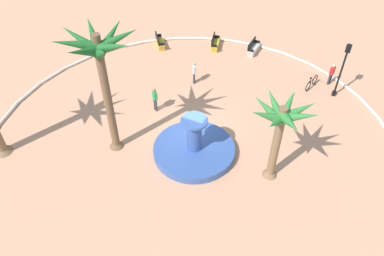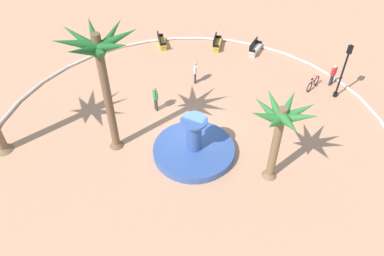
% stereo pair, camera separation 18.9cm
% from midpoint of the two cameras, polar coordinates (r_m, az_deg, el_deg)
% --- Properties ---
extents(ground_plane, '(80.00, 80.00, 0.00)m').
position_cam_midpoint_polar(ground_plane, '(21.46, 0.13, -1.23)').
color(ground_plane, tan).
extents(plaza_curb, '(23.56, 23.56, 0.20)m').
position_cam_midpoint_polar(plaza_curb, '(21.39, 0.13, -1.03)').
color(plaza_curb, silver).
rests_on(plaza_curb, ground).
extents(fountain, '(4.53, 4.53, 2.45)m').
position_cam_midpoint_polar(fountain, '(20.22, 0.57, -3.27)').
color(fountain, '#38569E').
rests_on(fountain, ground).
extents(palm_tree_near_fountain, '(3.90, 3.80, 7.26)m').
position_cam_midpoint_polar(palm_tree_near_fountain, '(17.84, -13.86, 10.31)').
color(palm_tree_near_fountain, brown).
rests_on(palm_tree_near_fountain, ground).
extents(palm_tree_by_curb, '(3.25, 3.28, 4.80)m').
position_cam_midpoint_polar(palm_tree_by_curb, '(17.25, 13.95, 0.80)').
color(palm_tree_by_curb, brown).
rests_on(palm_tree_by_curb, ground).
extents(bench_east, '(0.92, 1.68, 1.00)m').
position_cam_midpoint_polar(bench_east, '(29.60, 4.09, 12.92)').
color(bench_east, gold).
rests_on(bench_east, ground).
extents(bench_west, '(0.52, 1.61, 1.00)m').
position_cam_midpoint_polar(bench_west, '(29.27, 10.01, 12.02)').
color(bench_west, beige).
rests_on(bench_west, ground).
extents(bench_north, '(1.41, 1.55, 1.00)m').
position_cam_midpoint_polar(bench_north, '(29.85, -4.59, 13.16)').
color(bench_north, gold).
rests_on(bench_north, ground).
extents(lamppost, '(0.32, 0.32, 3.89)m').
position_cam_midpoint_polar(lamppost, '(25.04, 22.91, 8.78)').
color(lamppost, black).
rests_on(lamppost, ground).
extents(bicycle_red_frame, '(0.56, 1.68, 0.94)m').
position_cam_midpoint_polar(bicycle_red_frame, '(26.28, 18.58, 6.62)').
color(bicycle_red_frame, black).
rests_on(bicycle_red_frame, ground).
extents(person_cyclist_helmet, '(0.34, 0.48, 1.60)m').
position_cam_midpoint_polar(person_cyclist_helmet, '(26.76, 21.39, 7.86)').
color(person_cyclist_helmet, '#33333D').
rests_on(person_cyclist_helmet, ground).
extents(person_cyclist_photo, '(0.47, 0.35, 1.67)m').
position_cam_midpoint_polar(person_cyclist_photo, '(22.81, -5.49, 4.69)').
color(person_cyclist_photo, '#33333D').
rests_on(person_cyclist_photo, ground).
extents(person_pedestrian_stroll, '(0.33, 0.48, 1.64)m').
position_cam_midpoint_polar(person_pedestrian_stroll, '(25.17, 0.71, 8.82)').
color(person_pedestrian_stroll, '#33333D').
rests_on(person_pedestrian_stroll, ground).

